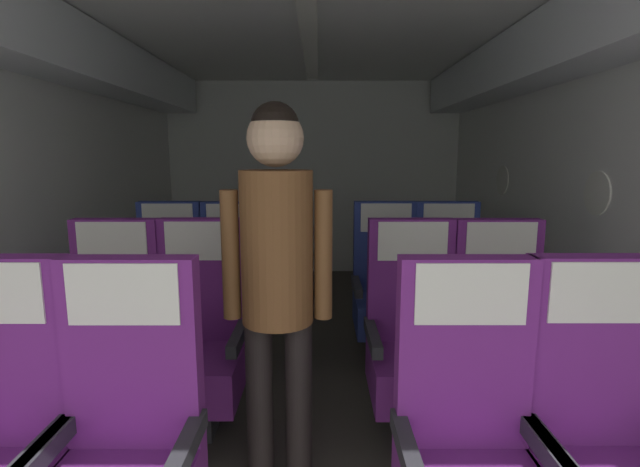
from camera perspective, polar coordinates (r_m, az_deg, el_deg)
name	(u,v)px	position (r m, az deg, el deg)	size (l,w,h in m)	color
ground	(307,384)	(3.07, -1.64, -17.93)	(3.69, 6.11, 0.02)	#3D3833
fuselage_shell	(307,114)	(3.00, -1.65, 14.47)	(3.57, 5.76, 2.31)	silver
seat_a_left_aisle	(121,463)	(1.74, -23.18, -24.41)	(0.47, 0.49, 1.09)	#38383D
seat_a_right_aisle	(604,458)	(1.88, 31.43, -22.43)	(0.47, 0.49, 1.09)	#38383D
seat_a_right_window	(470,462)	(1.70, 17.93, -25.07)	(0.47, 0.49, 1.09)	#38383D
seat_b_left_window	(110,346)	(2.65, -24.28, -12.40)	(0.47, 0.49, 1.09)	#38383D
seat_b_left_aisle	(198,345)	(2.51, -14.66, -13.03)	(0.47, 0.49, 1.09)	#38383D
seat_b_right_aisle	(500,346)	(2.59, 21.19, -12.70)	(0.47, 0.49, 1.09)	#38383D
seat_b_right_window	(412,345)	(2.47, 11.16, -13.25)	(0.47, 0.49, 1.09)	#38383D
seat_c_left_window	(166,293)	(3.44, -18.31, -6.97)	(0.47, 0.49, 1.09)	#38383D
seat_c_left_aisle	(231,294)	(3.32, -10.86, -7.29)	(0.47, 0.49, 1.09)	#38383D
seat_c_right_aisle	(448,293)	(3.40, 15.35, -7.06)	(0.47, 0.49, 1.09)	#38383D
seat_c_right_window	(385,293)	(3.32, 7.95, -7.21)	(0.47, 0.49, 1.09)	#38383D
flight_attendant	(276,264)	(1.82, -5.41, -3.77)	(0.43, 0.28, 1.60)	black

